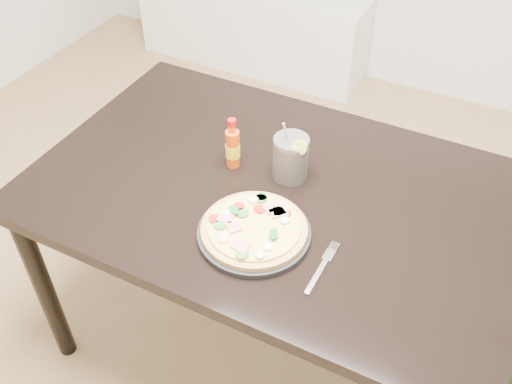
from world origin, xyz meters
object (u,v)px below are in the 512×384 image
at_px(dining_table, 274,208).
at_px(plate, 254,233).
at_px(media_console, 252,26).
at_px(fork, 323,266).
at_px(cola_cup, 291,159).
at_px(pizza, 254,228).
at_px(hot_sauce_bottle, 233,147).

height_order(dining_table, plate, plate).
bearing_deg(media_console, fork, -58.24).
bearing_deg(cola_cup, pizza, -86.69).
bearing_deg(plate, hot_sauce_bottle, 129.28).
height_order(plate, media_console, plate).
height_order(dining_table, media_console, dining_table).
xyz_separation_m(pizza, fork, (0.20, -0.02, -0.02)).
relative_size(fork, media_console, 0.13).
bearing_deg(media_console, dining_table, -60.69).
bearing_deg(media_console, hot_sauce_bottle, -64.23).
bearing_deg(dining_table, media_console, 119.31).
bearing_deg(dining_table, plate, -80.58).
bearing_deg(fork, dining_table, 138.85).
bearing_deg(dining_table, fork, -42.23).
relative_size(dining_table, pizza, 5.02).
distance_m(dining_table, fork, 0.33).
xyz_separation_m(dining_table, plate, (0.03, -0.19, 0.09)).
height_order(pizza, hot_sauce_bottle, hot_sauce_bottle).
bearing_deg(hot_sauce_bottle, fork, -32.46).
xyz_separation_m(dining_table, media_console, (-0.99, 1.77, -0.42)).
relative_size(dining_table, cola_cup, 7.29).
distance_m(fork, media_console, 2.38).
bearing_deg(fork, plate, 176.10).
height_order(dining_table, pizza, pizza).
xyz_separation_m(dining_table, hot_sauce_bottle, (-0.16, 0.04, 0.15)).
height_order(dining_table, cola_cup, cola_cup).
distance_m(dining_table, cola_cup, 0.16).
relative_size(dining_table, fork, 7.44).
xyz_separation_m(hot_sauce_bottle, cola_cup, (0.17, 0.03, -0.00)).
bearing_deg(dining_table, hot_sauce_bottle, 167.05).
height_order(dining_table, hot_sauce_bottle, hot_sauce_bottle).
relative_size(dining_table, media_console, 1.00).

